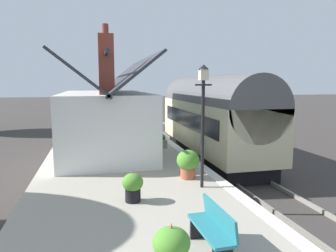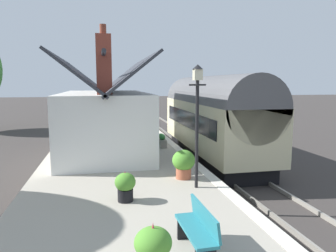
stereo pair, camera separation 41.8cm
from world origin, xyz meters
The scene contains 18 objects.
ground_plane centered at (0.00, 0.00, 0.00)m, with size 160.00×160.00×0.00m, color #383330.
platform centered at (0.00, 4.04, 0.42)m, with size 32.00×6.07×0.84m, color #A39B8C.
platform_edge_coping centered at (0.00, 1.18, 0.85)m, with size 32.00×0.36×0.02m, color beige.
rail_near centered at (0.00, -1.62, 0.07)m, with size 52.00×0.08×0.14m, color gray.
rail_far centered at (0.00, -0.18, 0.07)m, with size 52.00×0.08×0.14m, color gray.
train centered at (-0.19, -0.90, 2.22)m, with size 10.11×2.73×4.32m.
station_building centered at (-0.68, 4.56, 2.31)m, with size 8.47×3.97×5.24m.
bench_platform_end centered at (-10.28, 3.00, 1.31)m, with size 1.41×0.47×0.88m.
bench_near_building centered at (9.56, 2.72, 1.31)m, with size 1.42×0.50×0.88m.
bench_by_lamp centered at (5.12, 2.70, 1.31)m, with size 1.41×0.46×0.88m.
planter_corner_building centered at (-0.51, 1.83, 1.14)m, with size 1.03×0.32×0.64m.
planter_under_sign centered at (6.32, 2.60, 1.27)m, with size 0.66×0.66×0.80m.
planter_bench_left centered at (-10.85, 3.93, 1.32)m, with size 0.61×0.61×0.93m.
planter_edge_far centered at (-5.81, 2.11, 1.36)m, with size 0.75×0.75×0.95m.
planter_edge_near centered at (11.59, 5.53, 1.33)m, with size 0.62×0.62×0.91m.
planter_bench_right centered at (-7.44, 4.13, 1.27)m, with size 0.55×0.55×0.83m.
lamp_post_platform centered at (-6.77, 1.97, 3.38)m, with size 0.32×0.50×3.64m.
station_sign_board centered at (7.42, 1.82, 2.03)m, with size 0.96×0.06×1.57m.
Camera 2 is at (-15.48, 4.66, 3.94)m, focal length 33.53 mm.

